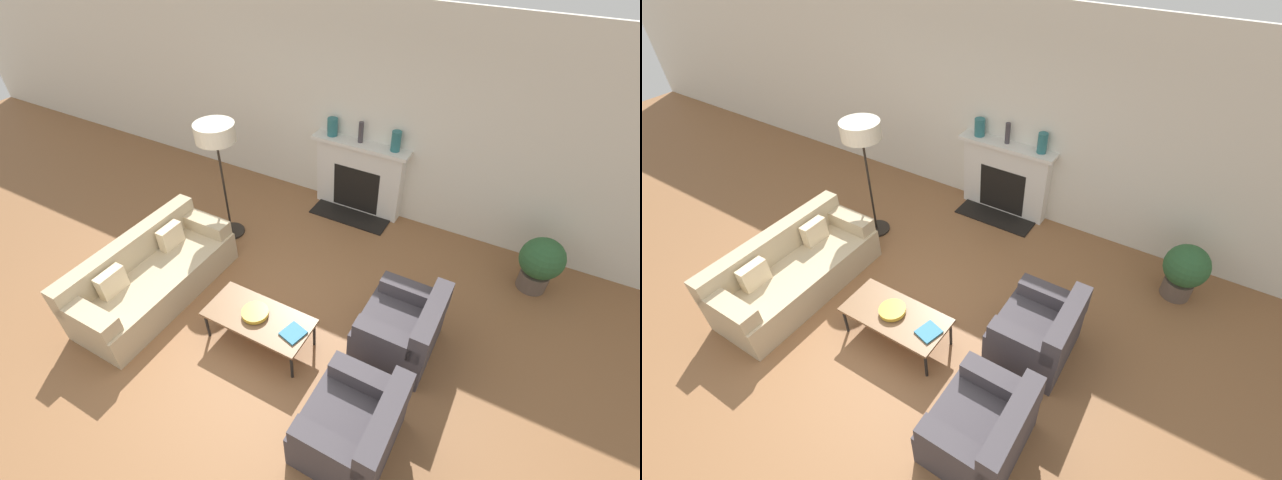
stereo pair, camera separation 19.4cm
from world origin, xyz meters
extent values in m
plane|color=brown|center=(0.00, 0.00, 0.00)|extent=(18.00, 18.00, 0.00)
cube|color=silver|center=(0.00, 3.18, 1.45)|extent=(18.00, 0.06, 2.90)
cube|color=silver|center=(-0.02, 3.05, 0.53)|extent=(1.30, 0.20, 1.05)
cube|color=black|center=(-0.02, 2.97, 0.38)|extent=(0.72, 0.04, 0.69)
cube|color=black|center=(-0.02, 2.77, 0.01)|extent=(1.17, 0.40, 0.02)
cube|color=silver|center=(-0.02, 3.02, 1.08)|extent=(1.42, 0.28, 0.05)
cube|color=tan|center=(-1.35, 0.25, 0.20)|extent=(0.82, 1.98, 0.41)
cube|color=tan|center=(-1.67, 0.25, 0.58)|extent=(0.20, 1.98, 0.34)
cube|color=tan|center=(-1.35, -0.63, 0.50)|extent=(0.76, 0.22, 0.18)
cube|color=tan|center=(-1.35, 1.13, 0.50)|extent=(0.76, 0.22, 0.18)
cube|color=beige|center=(-1.47, -0.20, 0.55)|extent=(0.12, 0.32, 0.28)
cube|color=beige|center=(-1.47, 0.70, 0.55)|extent=(0.12, 0.32, 0.28)
cube|color=#423D42|center=(1.43, -0.27, 0.22)|extent=(0.76, 0.87, 0.43)
cube|color=#423D42|center=(1.73, -0.27, 0.60)|extent=(0.18, 0.87, 0.34)
cube|color=#423D42|center=(1.43, 0.07, 0.52)|extent=(0.69, 0.18, 0.17)
cube|color=#423D42|center=(1.43, -0.61, 0.52)|extent=(0.69, 0.18, 0.17)
cube|color=#423D42|center=(1.43, 0.91, 0.22)|extent=(0.76, 0.87, 0.43)
cube|color=#423D42|center=(1.73, 0.91, 0.60)|extent=(0.18, 0.87, 0.34)
cube|color=#423D42|center=(1.43, 1.26, 0.52)|extent=(0.69, 0.18, 0.17)
cube|color=#423D42|center=(1.43, 0.57, 0.52)|extent=(0.69, 0.18, 0.17)
cube|color=brown|center=(0.11, 0.28, 0.38)|extent=(1.16, 0.54, 0.03)
cylinder|color=black|center=(-0.43, 0.05, 0.18)|extent=(0.03, 0.03, 0.36)
cylinder|color=black|center=(0.65, 0.05, 0.18)|extent=(0.03, 0.03, 0.36)
cylinder|color=black|center=(-0.43, 0.51, 0.18)|extent=(0.03, 0.03, 0.36)
cylinder|color=black|center=(0.65, 0.51, 0.18)|extent=(0.03, 0.03, 0.36)
cylinder|color=gold|center=(0.07, 0.28, 0.40)|extent=(0.10, 0.10, 0.01)
cylinder|color=gold|center=(0.07, 0.28, 0.43)|extent=(0.29, 0.29, 0.04)
cube|color=teal|center=(0.55, 0.26, 0.40)|extent=(0.25, 0.26, 0.02)
cylinder|color=black|center=(-1.35, 1.63, 0.01)|extent=(0.38, 0.38, 0.03)
cylinder|color=black|center=(-1.35, 1.63, 0.76)|extent=(0.03, 0.03, 1.45)
cylinder|color=beige|center=(-1.35, 1.63, 1.55)|extent=(0.50, 0.50, 0.22)
cylinder|color=#28666B|center=(-0.48, 3.05, 1.23)|extent=(0.15, 0.15, 0.25)
cylinder|color=#3D383D|center=(-0.04, 3.05, 1.25)|extent=(0.07, 0.07, 0.29)
cylinder|color=#28666B|center=(0.47, 3.05, 1.24)|extent=(0.13, 0.13, 0.28)
cylinder|color=brown|center=(2.58, 2.56, 0.12)|extent=(0.34, 0.34, 0.24)
sphere|color=#2D5B33|center=(2.58, 2.56, 0.47)|extent=(0.51, 0.51, 0.51)
camera|label=1|loc=(2.07, -1.95, 3.88)|focal=24.00mm
camera|label=2|loc=(2.24, -1.85, 3.88)|focal=24.00mm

